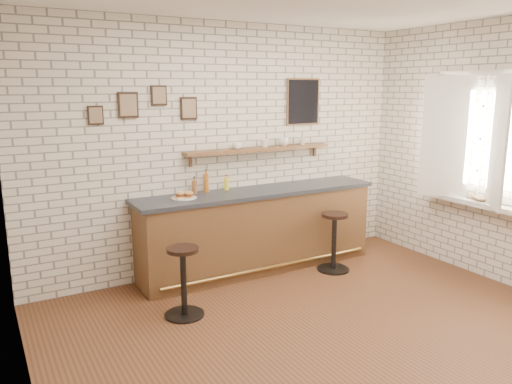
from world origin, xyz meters
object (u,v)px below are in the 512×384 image
(sandwich_plate, at_px, (184,198))
(shelf_cup_c, at_px, (284,142))
(shelf_cup_d, at_px, (303,141))
(shelf_cup_a, at_px, (237,146))
(bitters_bottle_amber, at_px, (206,183))
(bar_counter, at_px, (258,230))
(shelf_cup_b, at_px, (265,143))
(bitters_bottle_brown, at_px, (195,187))
(book_upper, at_px, (474,198))
(bar_stool_right, at_px, (334,240))
(ciabatta_sandwich, at_px, (185,194))
(bar_stool_left, at_px, (184,280))
(bitters_bottle_white, at_px, (207,185))
(condiment_bottle_yellow, at_px, (227,184))
(book_lower, at_px, (472,199))

(sandwich_plate, bearing_deg, shelf_cup_c, 7.28)
(shelf_cup_d, bearing_deg, shelf_cup_a, 157.22)
(bitters_bottle_amber, bearing_deg, bar_counter, -18.36)
(shelf_cup_b, xyz_separation_m, shelf_cup_c, (0.28, 0.00, 0.00))
(bitters_bottle_brown, relative_size, book_upper, 0.91)
(bitters_bottle_amber, height_order, bar_stool_right, bitters_bottle_amber)
(ciabatta_sandwich, height_order, shelf_cup_c, shelf_cup_c)
(sandwich_plate, relative_size, shelf_cup_b, 2.62)
(bitters_bottle_amber, distance_m, shelf_cup_b, 0.92)
(bar_stool_left, relative_size, shelf_cup_a, 6.38)
(bitters_bottle_white, relative_size, bar_stool_right, 0.31)
(shelf_cup_a, relative_size, shelf_cup_c, 0.85)
(sandwich_plate, distance_m, bitters_bottle_white, 0.41)
(condiment_bottle_yellow, bearing_deg, shelf_cup_c, 0.01)
(book_lower, bearing_deg, ciabatta_sandwich, 170.87)
(bar_stool_left, height_order, shelf_cup_d, shelf_cup_d)
(bitters_bottle_amber, bearing_deg, book_upper, -31.05)
(shelf_cup_d, relative_size, book_upper, 0.41)
(bar_counter, bearing_deg, ciabatta_sandwich, 179.04)
(bar_stool_right, height_order, shelf_cup_d, shelf_cup_d)
(bitters_bottle_amber, height_order, book_upper, bitters_bottle_amber)
(bar_counter, distance_m, condiment_bottle_yellow, 0.70)
(ciabatta_sandwich, height_order, book_lower, ciabatta_sandwich)
(bitters_bottle_white, relative_size, condiment_bottle_yellow, 1.21)
(book_lower, bearing_deg, shelf_cup_d, 145.36)
(bitters_bottle_brown, bearing_deg, ciabatta_sandwich, -136.84)
(shelf_cup_a, relative_size, book_lower, 0.47)
(book_lower, distance_m, book_upper, 0.03)
(bar_stool_left, height_order, book_lower, book_lower)
(bitters_bottle_brown, height_order, bar_stool_left, bitters_bottle_brown)
(bar_counter, distance_m, bitters_bottle_white, 0.87)
(bar_stool_right, distance_m, book_lower, 1.70)
(book_upper, bearing_deg, bar_stool_right, 177.94)
(bitters_bottle_brown, relative_size, bitters_bottle_amber, 0.73)
(shelf_cup_a, xyz_separation_m, book_upper, (2.30, -1.64, -0.58))
(condiment_bottle_yellow, relative_size, shelf_cup_a, 1.68)
(shelf_cup_a, bearing_deg, shelf_cup_c, -19.30)
(shelf_cup_c, relative_size, book_upper, 0.59)
(shelf_cup_b, height_order, book_upper, shelf_cup_b)
(book_lower, bearing_deg, shelf_cup_a, 160.82)
(bitters_bottle_white, relative_size, book_upper, 1.02)
(bar_counter, xyz_separation_m, bar_stool_left, (-1.30, -0.78, -0.13))
(bitters_bottle_white, relative_size, shelf_cup_c, 1.72)
(bitters_bottle_amber, relative_size, book_upper, 1.23)
(ciabatta_sandwich, bearing_deg, shelf_cup_d, 6.09)
(bar_counter, distance_m, bar_stool_right, 0.94)
(ciabatta_sandwich, height_order, shelf_cup_d, shelf_cup_d)
(shelf_cup_a, relative_size, shelf_cup_b, 1.04)
(bitters_bottle_brown, relative_size, shelf_cup_a, 1.81)
(bitters_bottle_white, relative_size, book_lower, 0.96)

